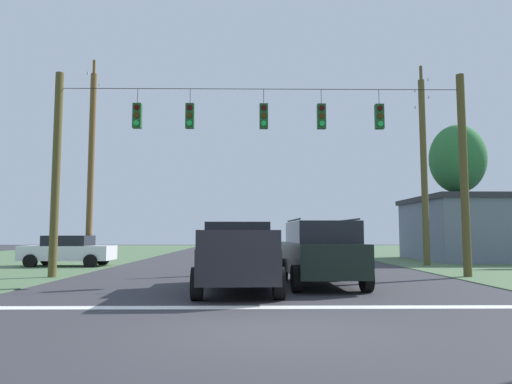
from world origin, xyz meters
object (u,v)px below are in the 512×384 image
Objects in this scene: pickup_truck at (237,256)px; suv_black at (320,251)px; tree_roadside_right at (458,159)px; utility_pole_near_left at (91,165)px; distant_car_crossing_white at (68,250)px; overhead_signal_span at (261,161)px; utility_pole_mid_right at (424,166)px.

suv_black is (2.55, 1.09, 0.09)m from pickup_truck.
tree_roadside_right is (12.86, 14.03, 5.10)m from pickup_truck.
tree_roadside_right is (20.59, 4.02, 0.99)m from utility_pole_near_left.
pickup_truck is 2.78m from suv_black.
pickup_truck is 1.27× the size of distant_car_crossing_white.
tree_roadside_right is at bearing 11.52° from distant_car_crossing_white.
overhead_signal_span is at bearing -32.10° from distant_car_crossing_white.
utility_pole_mid_right is 5.64m from tree_roadside_right.
utility_pole_mid_right is (8.47, 6.05, 0.68)m from overhead_signal_span.
distant_car_crossing_white is at bearing 147.90° from overhead_signal_span.
suv_black is at bearing -127.29° from utility_pole_mid_right.
suv_black is 11.70m from utility_pole_mid_right.
overhead_signal_span is 1.47× the size of utility_pole_near_left.
suv_black is at bearing -56.40° from overhead_signal_span.
distant_car_crossing_white is (-11.14, 8.57, -0.27)m from suv_black.
utility_pole_near_left is at bearing 143.81° from overhead_signal_span.
utility_pole_mid_right reaches higher than overhead_signal_span.
pickup_truck is at bearing -101.22° from overhead_signal_span.
utility_pole_near_left reaches higher than tree_roadside_right.
distant_car_crossing_white is at bearing -179.39° from utility_pole_mid_right.
distant_car_crossing_white is 0.53× the size of tree_roadside_right.
distant_car_crossing_white is at bearing 131.63° from pickup_truck.
overhead_signal_span is 10.43m from utility_pole_mid_right.
pickup_truck is at bearing -132.52° from tree_roadside_right.
pickup_truck reaches higher than distant_car_crossing_white.
overhead_signal_span is at bearing -36.19° from utility_pole_near_left.
suv_black is 0.46× the size of utility_pole_near_left.
overhead_signal_span is 11.59m from distant_car_crossing_white.
pickup_truck is 19.71m from tree_roadside_right.
pickup_truck is 0.52× the size of utility_pole_near_left.
utility_pole_near_left is at bearing 127.67° from pickup_truck.
utility_pole_mid_right reaches higher than pickup_truck.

